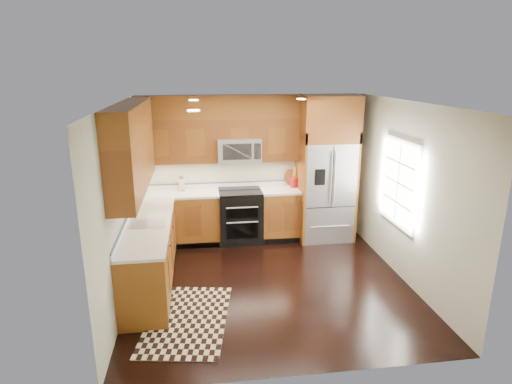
{
  "coord_description": "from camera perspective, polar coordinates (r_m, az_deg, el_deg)",
  "views": [
    {
      "loc": [
        -0.98,
        -5.59,
        3.04
      ],
      "look_at": [
        -0.11,
        0.6,
        1.22
      ],
      "focal_mm": 30.0,
      "sensor_mm": 36.0,
      "label": 1
    }
  ],
  "objects": [
    {
      "name": "microwave",
      "position": [
        7.55,
        -2.29,
        5.67
      ],
      "size": [
        0.76,
        0.4,
        0.42
      ],
      "color": "#B2B2B7",
      "rests_on": "ground"
    },
    {
      "name": "sink_faucet",
      "position": [
        6.21,
        -14.52,
        -3.57
      ],
      "size": [
        0.54,
        0.44,
        0.37
      ],
      "color": "#B2B2B7",
      "rests_on": "countertop"
    },
    {
      "name": "countertop",
      "position": [
        6.93,
        -8.49,
        -1.77
      ],
      "size": [
        2.86,
        3.01,
        0.04
      ],
      "color": "silver",
      "rests_on": "base_cabinets"
    },
    {
      "name": "wall_left",
      "position": [
        5.94,
        -17.5,
        -1.59
      ],
      "size": [
        0.02,
        4.0,
        2.6
      ],
      "primitive_type": "cube",
      "color": "beige",
      "rests_on": "ground"
    },
    {
      "name": "window",
      "position": [
        6.7,
        18.51,
        1.19
      ],
      "size": [
        0.04,
        1.1,
        1.3
      ],
      "color": "white",
      "rests_on": "ground"
    },
    {
      "name": "base_cabinets",
      "position": [
        6.99,
        -9.51,
        -5.78
      ],
      "size": [
        2.85,
        3.0,
        0.9
      ],
      "color": "brown",
      "rests_on": "ground"
    },
    {
      "name": "utensil_crock",
      "position": [
        7.83,
        5.07,
        1.58
      ],
      "size": [
        0.17,
        0.17,
        0.38
      ],
      "color": "maroon",
      "rests_on": "countertop"
    },
    {
      "name": "wall_right",
      "position": [
        6.56,
        19.37,
        -0.09
      ],
      "size": [
        0.02,
        4.0,
        2.6
      ],
      "primitive_type": "cube",
      "color": "beige",
      "rests_on": "ground"
    },
    {
      "name": "refrigerator",
      "position": [
        7.76,
        9.34,
        3.07
      ],
      "size": [
        0.98,
        0.75,
        2.6
      ],
      "color": "#B2B2B7",
      "rests_on": "ground"
    },
    {
      "name": "upper_cabinets",
      "position": [
        6.75,
        -9.41,
        7.36
      ],
      "size": [
        2.85,
        3.0,
        1.15
      ],
      "color": "brown",
      "rests_on": "ground"
    },
    {
      "name": "ground",
      "position": [
        6.43,
        1.78,
        -11.99
      ],
      "size": [
        4.0,
        4.0,
        0.0
      ],
      "primitive_type": "plane",
      "color": "black",
      "rests_on": "ground"
    },
    {
      "name": "rug",
      "position": [
        5.66,
        -9.1,
        -16.4
      ],
      "size": [
        1.22,
        1.74,
        0.01
      ],
      "primitive_type": "cube",
      "rotation": [
        0.0,
        0.0,
        -0.17
      ],
      "color": "black",
      "rests_on": "ground"
    },
    {
      "name": "wall_back",
      "position": [
        7.84,
        -0.59,
        3.4
      ],
      "size": [
        4.0,
        0.02,
        2.6
      ],
      "primitive_type": "cube",
      "color": "beige",
      "rests_on": "ground"
    },
    {
      "name": "knife_block",
      "position": [
        7.71,
        -9.9,
        0.99
      ],
      "size": [
        0.11,
        0.14,
        0.26
      ],
      "color": "tan",
      "rests_on": "countertop"
    },
    {
      "name": "cutting_board",
      "position": [
        8.0,
        4.81,
        1.01
      ],
      "size": [
        0.35,
        0.35,
        0.02
      ],
      "primitive_type": "cylinder",
      "rotation": [
        0.0,
        0.0,
        -0.14
      ],
      "color": "brown",
      "rests_on": "countertop"
    },
    {
      "name": "range",
      "position": [
        7.73,
        -2.09,
        -3.22
      ],
      "size": [
        0.76,
        0.67,
        0.95
      ],
      "color": "black",
      "rests_on": "ground"
    }
  ]
}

